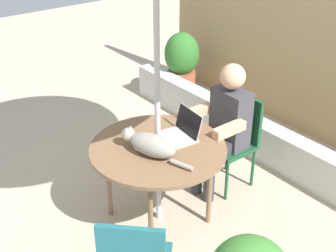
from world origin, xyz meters
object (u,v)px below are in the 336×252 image
(cat, at_px, (150,144))
(potted_plant_by_chair, at_px, (182,64))
(patio_table, at_px, (158,152))
(chair_occupied, at_px, (236,134))
(laptop, at_px, (183,129))
(person_seated, at_px, (224,123))

(cat, xyz_separation_m, potted_plant_by_chair, (-1.79, 1.80, -0.33))
(patio_table, height_order, chair_occupied, chair_occupied)
(chair_occupied, height_order, laptop, laptop)
(patio_table, bearing_deg, cat, -67.94)
(chair_occupied, distance_m, person_seated, 0.23)
(chair_occupied, xyz_separation_m, potted_plant_by_chair, (-1.74, 0.80, -0.04))
(chair_occupied, bearing_deg, potted_plant_by_chair, 155.25)
(cat, bearing_deg, laptop, 97.59)
(patio_table, distance_m, person_seated, 0.73)
(person_seated, xyz_separation_m, laptop, (-0.00, -0.47, 0.10))
(laptop, xyz_separation_m, potted_plant_by_chair, (-1.74, 1.43, -0.31))
(potted_plant_by_chair, bearing_deg, laptop, -39.46)
(patio_table, height_order, laptop, laptop)
(patio_table, xyz_separation_m, chair_occupied, (0.00, 0.89, -0.15))
(chair_occupied, xyz_separation_m, laptop, (-0.00, -0.63, 0.27))
(laptop, relative_size, potted_plant_by_chair, 0.37)
(person_seated, height_order, laptop, person_seated)
(person_seated, relative_size, potted_plant_by_chair, 1.38)
(cat, bearing_deg, person_seated, 93.06)
(cat, bearing_deg, patio_table, 112.06)
(patio_table, height_order, potted_plant_by_chair, potted_plant_by_chair)
(patio_table, relative_size, cat, 1.70)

